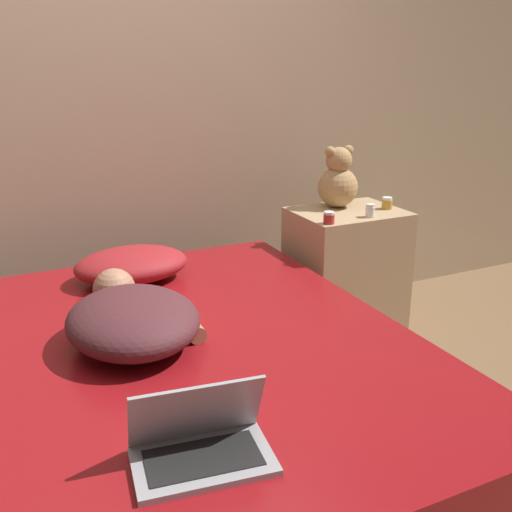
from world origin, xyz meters
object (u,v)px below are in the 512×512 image
bottle_red (329,218)px  pillow (132,265)px  laptop (200,442)px  bottle_white (370,211)px  bottle_amber (387,203)px  teddy_bear (338,181)px  person_lying (132,317)px

bottle_red → pillow: bearing=169.5°
laptop → bottle_red: bearing=54.0°
bottle_white → bottle_amber: (0.17, 0.09, -0.00)m
teddy_bear → bottle_red: 0.34m
person_lying → teddy_bear: size_ratio=2.16×
pillow → bottle_red: size_ratio=8.56×
teddy_bear → bottle_white: teddy_bear is taller
teddy_bear → bottle_white: size_ratio=4.88×
laptop → teddy_bear: (1.23, 1.33, 0.27)m
person_lying → bottle_white: bottle_white is taller
person_lying → bottle_red: bearing=23.7°
bottle_white → person_lying: bearing=-161.5°
pillow → bottle_red: bottle_red is taller
pillow → teddy_bear: size_ratio=1.56×
bottle_red → person_lying: bearing=-158.3°
person_lying → bottle_red: 1.09m
person_lying → laptop: bearing=-89.3°
laptop → bottle_white: 1.68m
teddy_bear → bottle_amber: (0.20, -0.14, -0.10)m
pillow → bottle_red: bearing=-10.5°
pillow → laptop: laptop is taller
person_lying → bottle_red: (1.01, 0.40, 0.13)m
bottle_amber → bottle_red: 0.42m
bottle_amber → teddy_bear: bearing=144.3°
laptop → bottle_white: bearing=48.5°
laptop → bottle_red: (1.02, 1.08, 0.16)m
teddy_bear → bottle_amber: 0.27m
bottle_red → teddy_bear: bearing=50.7°
teddy_bear → bottle_red: size_ratio=5.48×
bottle_white → bottle_red: bottle_white is taller
person_lying → bottle_red: size_ratio=11.85×
person_lying → laptop: laptop is taller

